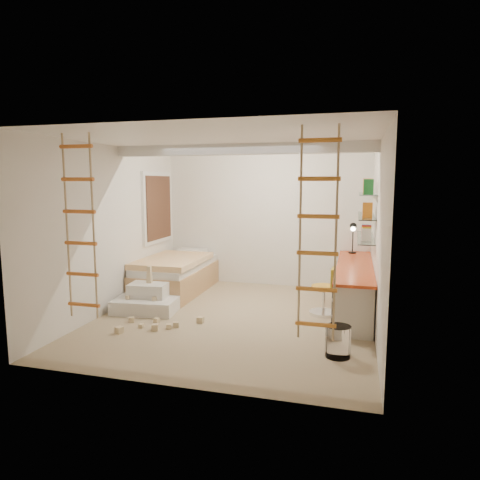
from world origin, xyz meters
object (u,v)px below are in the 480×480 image
(desk, at_px, (354,286))
(play_platform, at_px, (148,300))
(swivel_chair, at_px, (325,297))
(bed, at_px, (176,274))

(desk, xyz_separation_m, play_platform, (-3.17, -0.83, -0.24))
(desk, bearing_deg, swivel_chair, -143.34)
(swivel_chair, bearing_deg, play_platform, -169.46)
(desk, relative_size, play_platform, 2.68)
(desk, bearing_deg, bed, 173.51)
(swivel_chair, xyz_separation_m, play_platform, (-2.74, -0.51, -0.10))
(bed, xyz_separation_m, swivel_chair, (2.77, -0.68, -0.06))
(swivel_chair, relative_size, play_platform, 0.70)
(desk, bearing_deg, play_platform, -165.35)
(bed, bearing_deg, swivel_chair, -13.83)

